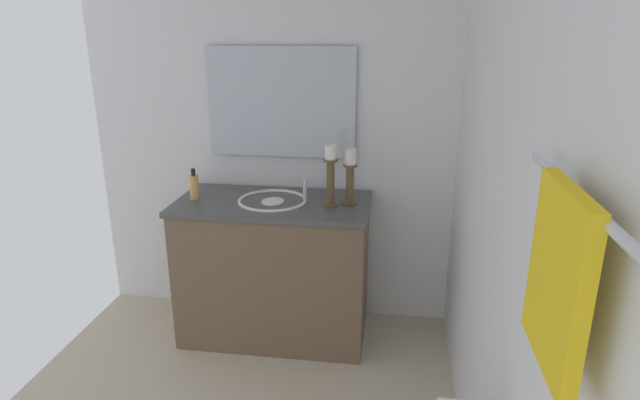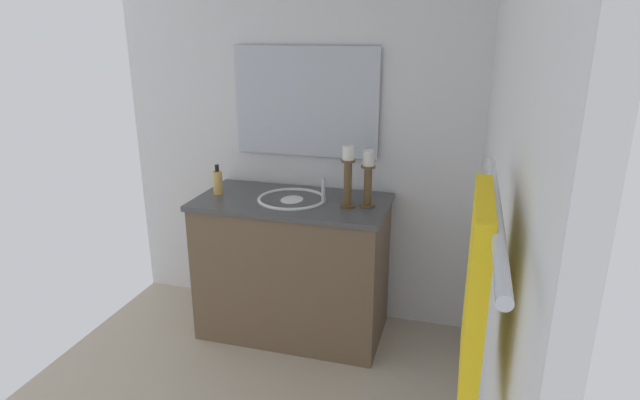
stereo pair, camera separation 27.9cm
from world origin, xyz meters
TOP-DOWN VIEW (x-y plane):
  - wall_back at (0.00, 1.14)m, footprint 2.58×0.04m
  - wall_left at (-1.29, 0.00)m, footprint 0.04×2.27m
  - vanity_cabinet at (-0.96, 0.07)m, footprint 0.58×1.12m
  - sink_basin at (-0.96, 0.07)m, footprint 0.40×0.40m
  - mirror at (-1.24, 0.07)m, footprint 0.02×0.89m
  - candle_holder_tall at (-0.97, 0.51)m, footprint 0.09×0.09m
  - candle_holder_short at (-0.93, 0.41)m, footprint 0.09×0.09m
  - soap_bottle at (-0.95, -0.39)m, footprint 0.06×0.06m
  - towel_bar at (0.91, 1.08)m, footprint 0.66×0.02m
  - towel_near_vanity at (0.91, 1.06)m, footprint 0.28×0.03m

SIDE VIEW (x-z plane):
  - vanity_cabinet at x=-0.96m, z-range 0.00..0.86m
  - sink_basin at x=-0.96m, z-range 0.70..0.94m
  - soap_bottle at x=-0.95m, z-range 0.84..1.02m
  - candle_holder_tall at x=-0.97m, z-range 0.87..1.18m
  - candle_holder_short at x=-0.93m, z-range 0.87..1.21m
  - wall_back at x=0.00m, z-range 0.00..2.45m
  - wall_left at x=-1.29m, z-range 0.00..2.45m
  - towel_near_vanity at x=0.91m, z-range 1.19..1.54m
  - mirror at x=-1.24m, z-range 1.06..1.71m
  - towel_bar at x=0.91m, z-range 1.51..1.53m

